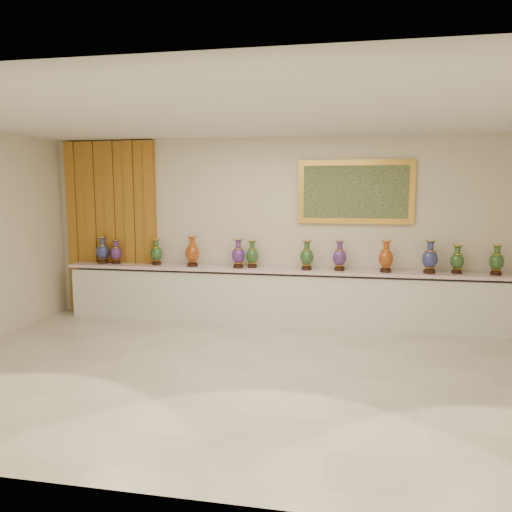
{
  "coord_description": "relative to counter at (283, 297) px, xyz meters",
  "views": [
    {
      "loc": [
        1.05,
        -5.59,
        2.14
      ],
      "look_at": [
        -0.34,
        1.7,
        1.17
      ],
      "focal_mm": 35.0,
      "sensor_mm": 36.0,
      "label": 1
    }
  ],
  "objects": [
    {
      "name": "counter",
      "position": [
        0.0,
        0.0,
        0.0
      ],
      "size": [
        7.28,
        0.48,
        0.9
      ],
      "color": "white",
      "rests_on": "ground"
    },
    {
      "name": "ground",
      "position": [
        0.0,
        -2.27,
        -0.44
      ],
      "size": [
        8.0,
        8.0,
        0.0
      ],
      "primitive_type": "plane",
      "color": "beige",
      "rests_on": "ground"
    },
    {
      "name": "vase_4",
      "position": [
        -0.73,
        -0.05,
        0.67
      ],
      "size": [
        0.26,
        0.26,
        0.47
      ],
      "rotation": [
        0.0,
        0.0,
        0.24
      ],
      "color": "black",
      "rests_on": "counter"
    },
    {
      "name": "vase_9",
      "position": [
        2.24,
        -0.04,
        0.69
      ],
      "size": [
        0.3,
        0.3,
        0.51
      ],
      "rotation": [
        0.0,
        0.0,
        0.34
      ],
      "color": "black",
      "rests_on": "counter"
    },
    {
      "name": "room",
      "position": [
        -2.37,
        0.17,
        1.16
      ],
      "size": [
        8.0,
        8.0,
        8.0
      ],
      "color": "beige",
      "rests_on": "ground"
    },
    {
      "name": "vase_6",
      "position": [
        0.38,
        -0.05,
        0.67
      ],
      "size": [
        0.26,
        0.26,
        0.46
      ],
      "rotation": [
        0.0,
        0.0,
        -0.26
      ],
      "color": "black",
      "rests_on": "counter"
    },
    {
      "name": "vase_2",
      "position": [
        -2.16,
        0.02,
        0.66
      ],
      "size": [
        0.24,
        0.24,
        0.43
      ],
      "rotation": [
        0.0,
        0.0,
        -0.26
      ],
      "color": "black",
      "rests_on": "counter"
    },
    {
      "name": "vase_1",
      "position": [
        -2.89,
        0.01,
        0.65
      ],
      "size": [
        0.2,
        0.2,
        0.41
      ],
      "rotation": [
        0.0,
        0.0,
        -0.06
      ],
      "color": "black",
      "rests_on": "counter"
    },
    {
      "name": "vase_0",
      "position": [
        -3.13,
        -0.0,
        0.67
      ],
      "size": [
        0.23,
        0.23,
        0.46
      ],
      "rotation": [
        0.0,
        0.0,
        -0.1
      ],
      "color": "black",
      "rests_on": "counter"
    },
    {
      "name": "vase_5",
      "position": [
        -0.51,
        0.01,
        0.66
      ],
      "size": [
        0.25,
        0.25,
        0.44
      ],
      "rotation": [
        0.0,
        0.0,
        -0.26
      ],
      "color": "black",
      "rests_on": "counter"
    },
    {
      "name": "vase_3",
      "position": [
        -1.51,
        -0.04,
        0.69
      ],
      "size": [
        0.3,
        0.3,
        0.5
      ],
      "rotation": [
        0.0,
        0.0,
        0.36
      ],
      "color": "black",
      "rests_on": "counter"
    },
    {
      "name": "vase_7",
      "position": [
        0.89,
        -0.02,
        0.68
      ],
      "size": [
        0.28,
        0.28,
        0.47
      ],
      "rotation": [
        0.0,
        0.0,
        -0.31
      ],
      "color": "black",
      "rests_on": "counter"
    },
    {
      "name": "vase_8",
      "position": [
        1.59,
        -0.05,
        0.68
      ],
      "size": [
        0.29,
        0.29,
        0.49
      ],
      "rotation": [
        0.0,
        0.0,
        -0.39
      ],
      "color": "black",
      "rests_on": "counter"
    },
    {
      "name": "vase_10",
      "position": [
        2.64,
        0.02,
        0.66
      ],
      "size": [
        0.2,
        0.2,
        0.44
      ],
      "rotation": [
        0.0,
        0.0,
        0.01
      ],
      "color": "black",
      "rests_on": "counter"
    },
    {
      "name": "vase_11",
      "position": [
        3.19,
        -0.01,
        0.67
      ],
      "size": [
        0.27,
        0.27,
        0.45
      ],
      "rotation": [
        0.0,
        0.0,
        0.38
      ],
      "color": "black",
      "rests_on": "counter"
    }
  ]
}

